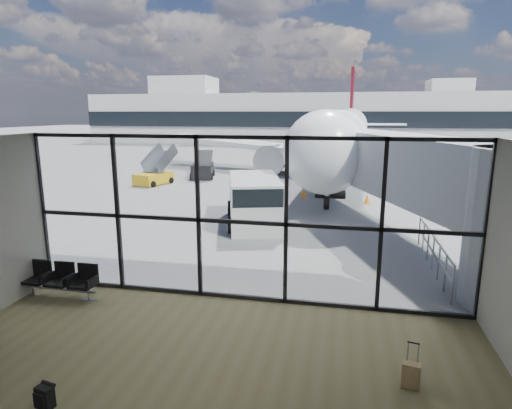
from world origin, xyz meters
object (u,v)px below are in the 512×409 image
(belt_loader, at_px, (203,169))
(service_van, at_px, (254,201))
(suitcase, at_px, (411,375))
(seating_row, at_px, (62,278))
(mobile_stairs, at_px, (154,177))
(airliner, at_px, (344,135))
(backpack, at_px, (44,397))

(belt_loader, bearing_deg, service_van, -75.79)
(suitcase, height_order, service_van, service_van)
(seating_row, bearing_deg, mobile_stairs, 107.94)
(airliner, distance_m, service_van, 19.68)
(suitcase, distance_m, belt_loader, 27.40)
(airliner, xyz_separation_m, belt_loader, (-10.77, -5.89, -2.49))
(suitcase, distance_m, service_van, 12.40)
(service_van, distance_m, mobile_stairs, 13.39)
(service_van, relative_size, mobile_stairs, 1.54)
(service_van, bearing_deg, seating_row, -128.10)
(belt_loader, bearing_deg, mobile_stairs, -136.03)
(suitcase, xyz_separation_m, belt_loader, (-12.28, 24.49, 0.39))
(belt_loader, bearing_deg, backpack, -90.64)
(backpack, xyz_separation_m, suitcase, (6.32, 1.87, 0.05))
(seating_row, relative_size, mobile_stairs, 0.62)
(backpack, xyz_separation_m, belt_loader, (-5.96, 26.36, 0.44))
(suitcase, bearing_deg, airliner, 104.22)
(backpack, relative_size, airliner, 0.01)
(airliner, xyz_separation_m, mobile_stairs, (-13.17, -9.64, -2.61))
(airliner, bearing_deg, belt_loader, -148.79)
(belt_loader, xyz_separation_m, mobile_stairs, (-2.40, -3.75, -0.12))
(belt_loader, relative_size, mobile_stairs, 1.28)
(service_van, distance_m, belt_loader, 15.03)
(suitcase, relative_size, belt_loader, 0.20)
(seating_row, relative_size, airliner, 0.05)
(belt_loader, height_order, mobile_stairs, mobile_stairs)
(airliner, height_order, service_van, airliner)
(suitcase, bearing_deg, belt_loader, 128.01)
(suitcase, xyz_separation_m, mobile_stairs, (-14.68, 20.74, 0.28))
(belt_loader, distance_m, mobile_stairs, 4.45)
(belt_loader, bearing_deg, suitcase, -76.75)
(service_van, xyz_separation_m, mobile_stairs, (-9.36, 9.57, -0.57))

